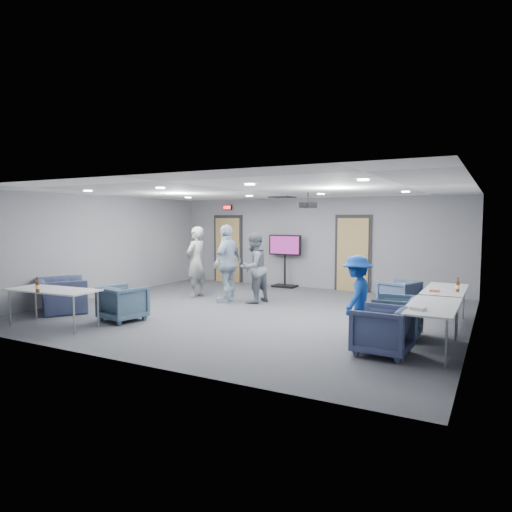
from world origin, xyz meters
The scene contains 29 objects.
floor centered at (0.00, 0.00, 0.00)m, with size 9.00×9.00×0.00m, color #3A3C42.
ceiling centered at (0.00, 0.00, 2.70)m, with size 9.00×9.00×0.00m, color white.
wall_back centered at (0.00, 4.00, 1.35)m, with size 9.00×0.02×2.70m, color slate.
wall_front centered at (0.00, -4.00, 1.35)m, with size 9.00×0.02×2.70m, color slate.
wall_left centered at (-4.50, 0.00, 1.35)m, with size 0.02×8.00×2.70m, color slate.
wall_right centered at (4.50, 0.00, 1.35)m, with size 0.02×8.00×2.70m, color slate.
door_left centered at (-3.00, 3.95, 1.07)m, with size 1.06×0.17×2.24m.
door_right centered at (1.20, 3.95, 1.07)m, with size 1.06×0.17×2.24m.
exit_sign centered at (-3.00, 3.93, 2.45)m, with size 0.32×0.08×0.16m.
hvac_diffuser centered at (-0.50, 2.80, 2.69)m, with size 0.60×0.60×0.03m, color black.
downlights centered at (0.00, 0.00, 2.68)m, with size 6.18×3.78×0.02m.
person_a centered at (-2.22, 1.06, 0.94)m, with size 0.68×0.45×1.88m, color gray.
person_b centered at (-0.45, 1.01, 0.88)m, with size 0.85×0.66×1.75m, color slate.
person_c centered at (-1.09, 0.83, 0.97)m, with size 1.14×0.47×1.94m, color #A2B7D0.
person_d centered at (2.70, -0.95, 0.72)m, with size 0.94×0.54×1.45m, color #1A48AC.
chair_right_a centered at (2.92, 1.73, 0.35)m, with size 0.75×0.77×0.70m, color #3A4964.
chair_right_b centered at (3.35, -0.68, 0.37)m, with size 0.78×0.81×0.73m, color #374B5F.
chair_right_c centered at (3.35, -1.86, 0.37)m, with size 0.80×0.82×0.75m, color #3D4669.
chair_front_a centered at (-1.86, -2.00, 0.36)m, with size 0.78×0.80×0.73m, color #3A5065.
chair_front_b centered at (-3.72, -2.00, 0.38)m, with size 1.16×1.01×0.75m, color #333C59.
table_right_a centered at (4.00, 0.63, 0.68)m, with size 0.74×1.77×0.73m.
table_right_b centered at (4.00, -1.27, 0.68)m, with size 0.74×1.79×0.73m.
table_front_left centered at (-2.69, -3.00, 0.69)m, with size 1.88×0.89×0.73m.
bottle_front centered at (-2.60, -3.39, 0.84)m, with size 0.08×0.08×0.29m.
bottle_right centered at (4.24, 0.33, 0.83)m, with size 0.07×0.07×0.27m.
snack_box centered at (3.86, 0.14, 0.75)m, with size 0.17×0.11×0.04m, color #B6562D.
wrapper centered at (3.86, -1.78, 0.75)m, with size 0.21×0.14×0.05m, color silver.
tv_stand centered at (-0.84, 3.75, 0.90)m, with size 1.04×0.50×1.60m.
projector centered at (0.93, 1.12, 2.40)m, with size 0.35×0.33×0.36m.
Camera 1 is at (4.89, -8.84, 2.10)m, focal length 32.00 mm.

